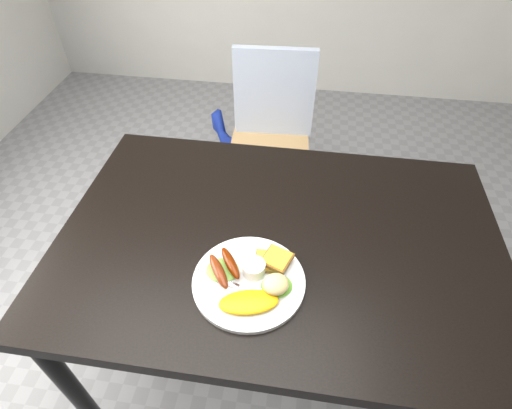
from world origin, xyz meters
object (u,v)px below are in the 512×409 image
Objects in this scene: person at (270,99)px; dining_table at (279,241)px; dining_chair at (269,156)px; plate at (249,281)px.

dining_table is at bearing 73.69° from person.
person reaches higher than dining_chair.
person is (-0.12, 0.82, -0.04)m from dining_table.
person is at bearing 92.65° from dining_chair.
person reaches higher than plate.
dining_table is at bearing 70.17° from plate.
dining_chair is 1.32× the size of plate.
dining_chair is at bearing 98.95° from dining_table.
dining_chair is at bearing 70.77° from person.
plate is (0.07, -0.99, 0.07)m from person.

